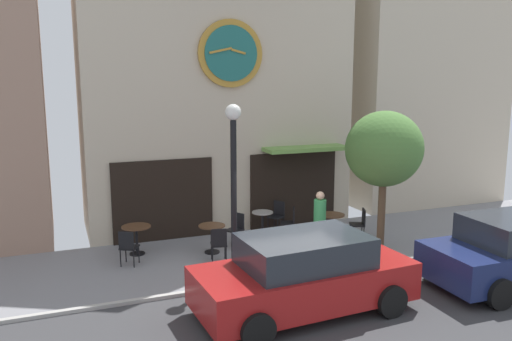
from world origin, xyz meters
The scene contains 17 objects.
ground_plane centered at (0.00, -1.39, -0.02)m, with size 29.42×10.94×0.13m.
clock_building centered at (-0.24, 5.43, 5.29)m, with size 8.12×4.13×10.27m.
neighbor_building_right centered at (7.65, 6.42, 5.71)m, with size 5.84×4.74×11.41m.
street_lamp centered at (-1.31, 0.71, 2.03)m, with size 0.36×0.36×3.99m.
street_tree centered at (2.88, 0.93, 2.73)m, with size 2.07×1.86×3.73m.
cafe_table_rightmost centered at (-3.20, 3.03, 0.56)m, with size 0.75×0.75×0.76m.
cafe_table_center_left centered at (-1.33, 2.43, 0.53)m, with size 0.70×0.70×0.75m.
cafe_table_near_curb centered at (0.41, 3.19, 0.49)m, with size 0.61×0.61×0.76m.
cafe_table_center centered at (2.10, 2.16, 0.55)m, with size 0.71×0.71×0.77m.
cafe_chair_left_end centered at (2.90, 1.95, 0.53)m, with size 0.53×0.53×0.90m.
cafe_chair_facing_street centered at (1.11, 2.80, 0.53)m, with size 0.53×0.53×0.90m.
cafe_chair_near_tree centered at (-3.53, 2.23, 0.53)m, with size 0.54×0.54×0.90m.
cafe_chair_by_entrance centered at (-0.53, 2.77, 0.53)m, with size 0.55×0.55×0.90m.
cafe_chair_outer centered at (-1.39, 1.64, 0.53)m, with size 0.48×0.48×0.90m.
cafe_chair_mid_row centered at (1.07, 3.62, 0.53)m, with size 0.55×0.55×0.90m.
pedestrian_green centered at (1.26, 1.33, 0.86)m, with size 0.42×0.42×1.67m.
parked_car_red centered at (-0.66, -1.59, 0.76)m, with size 4.39×2.21×1.55m.
Camera 1 is at (-5.03, -10.15, 4.55)m, focal length 36.26 mm.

